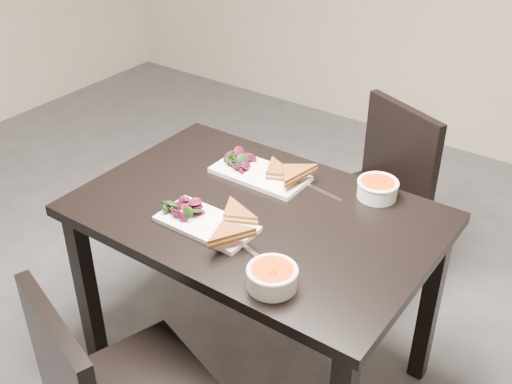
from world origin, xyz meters
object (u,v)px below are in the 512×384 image
chair_far (377,190)px  plate_far (260,174)px  table (256,233)px  soup_bowl_near (272,276)px  plate_near (207,224)px  soup_bowl_far (378,188)px

chair_far → plate_far: chair_far is taller
table → soup_bowl_near: soup_bowl_near is taller
chair_far → plate_near: (-0.18, -0.93, 0.27)m
plate_near → soup_bowl_near: soup_bowl_near is taller
soup_bowl_near → soup_bowl_far: bearing=87.2°
chair_far → soup_bowl_far: chair_far is taller
soup_bowl_near → plate_far: bearing=128.4°
soup_bowl_near → soup_bowl_far: (0.03, 0.60, -0.00)m
chair_far → soup_bowl_far: bearing=-43.5°
chair_far → soup_bowl_near: 1.11m
plate_far → chair_far: bearing=68.9°
plate_near → plate_far: bearing=96.5°
plate_near → soup_bowl_far: soup_bowl_far is taller
plate_far → table: bearing=-58.4°
plate_near → soup_bowl_far: 0.61m
plate_near → soup_bowl_far: (0.37, 0.48, 0.03)m
table → soup_bowl_far: bearing=46.4°
chair_far → soup_bowl_far: (0.19, -0.45, 0.30)m
plate_near → soup_bowl_near: (0.34, -0.12, 0.03)m
soup_bowl_near → soup_bowl_far: 0.61m
soup_bowl_near → soup_bowl_far: size_ratio=1.03×
table → soup_bowl_far: soup_bowl_far is taller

